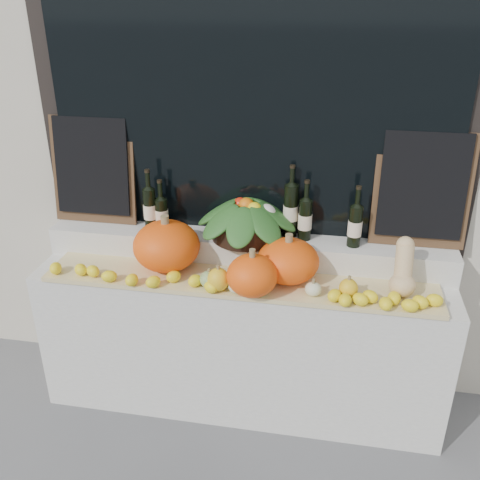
% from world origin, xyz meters
% --- Properties ---
extents(display_sill, '(2.30, 0.55, 0.88)m').
position_xyz_m(display_sill, '(0.00, 1.52, 0.44)').
color(display_sill, silver).
rests_on(display_sill, ground).
extents(rear_tier, '(2.30, 0.25, 0.16)m').
position_xyz_m(rear_tier, '(0.00, 1.68, 0.96)').
color(rear_tier, silver).
rests_on(rear_tier, display_sill).
extents(straw_bedding, '(2.10, 0.32, 0.02)m').
position_xyz_m(straw_bedding, '(0.00, 1.40, 0.89)').
color(straw_bedding, tan).
rests_on(straw_bedding, display_sill).
extents(pumpkin_left, '(0.45, 0.45, 0.27)m').
position_xyz_m(pumpkin_left, '(-0.41, 1.47, 1.04)').
color(pumpkin_left, '#FF570D').
rests_on(pumpkin_left, straw_bedding).
extents(pumpkin_right, '(0.43, 0.43, 0.23)m').
position_xyz_m(pumpkin_right, '(0.26, 1.45, 1.02)').
color(pumpkin_right, '#FF570D').
rests_on(pumpkin_right, straw_bedding).
extents(pumpkin_center, '(0.28, 0.28, 0.21)m').
position_xyz_m(pumpkin_center, '(0.09, 1.28, 1.01)').
color(pumpkin_center, '#FF570D').
rests_on(pumpkin_center, straw_bedding).
extents(butternut_squash, '(0.13, 0.20, 0.29)m').
position_xyz_m(butternut_squash, '(0.84, 1.43, 1.03)').
color(butternut_squash, '#E1B984').
rests_on(butternut_squash, straw_bedding).
extents(decorative_gourds, '(0.81, 0.17, 0.15)m').
position_xyz_m(decorative_gourds, '(0.11, 1.30, 0.96)').
color(decorative_gourds, '#2E6B20').
rests_on(decorative_gourds, straw_bedding).
extents(lemon_heap, '(2.20, 0.16, 0.06)m').
position_xyz_m(lemon_heap, '(0.00, 1.29, 0.94)').
color(lemon_heap, yellow).
rests_on(lemon_heap, straw_bedding).
extents(produce_bowl, '(0.59, 0.59, 0.24)m').
position_xyz_m(produce_bowl, '(-0.00, 1.66, 1.16)').
color(produce_bowl, black).
rests_on(produce_bowl, rear_tier).
extents(wine_bottle_far_left, '(0.08, 0.08, 0.36)m').
position_xyz_m(wine_bottle_far_left, '(-0.56, 1.66, 1.17)').
color(wine_bottle_far_left, black).
rests_on(wine_bottle_far_left, rear_tier).
extents(wine_bottle_near_left, '(0.08, 0.08, 0.31)m').
position_xyz_m(wine_bottle_near_left, '(-0.49, 1.66, 1.14)').
color(wine_bottle_near_left, black).
rests_on(wine_bottle_near_left, rear_tier).
extents(wine_bottle_tall, '(0.08, 0.08, 0.41)m').
position_xyz_m(wine_bottle_tall, '(0.24, 1.72, 1.19)').
color(wine_bottle_tall, black).
rests_on(wine_bottle_tall, rear_tier).
extents(wine_bottle_near_right, '(0.08, 0.08, 0.35)m').
position_xyz_m(wine_bottle_near_right, '(0.32, 1.69, 1.16)').
color(wine_bottle_near_right, black).
rests_on(wine_bottle_near_right, rear_tier).
extents(wine_bottle_far_right, '(0.08, 0.08, 0.34)m').
position_xyz_m(wine_bottle_far_right, '(0.59, 1.65, 1.16)').
color(wine_bottle_far_right, black).
rests_on(wine_bottle_far_right, rear_tier).
extents(chalkboard_left, '(0.50, 0.11, 0.62)m').
position_xyz_m(chalkboard_left, '(-0.92, 1.74, 1.36)').
color(chalkboard_left, '#4C331E').
rests_on(chalkboard_left, rear_tier).
extents(chalkboard_right, '(0.50, 0.11, 0.62)m').
position_xyz_m(chalkboard_right, '(0.92, 1.74, 1.36)').
color(chalkboard_right, '#4C331E').
rests_on(chalkboard_right, rear_tier).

